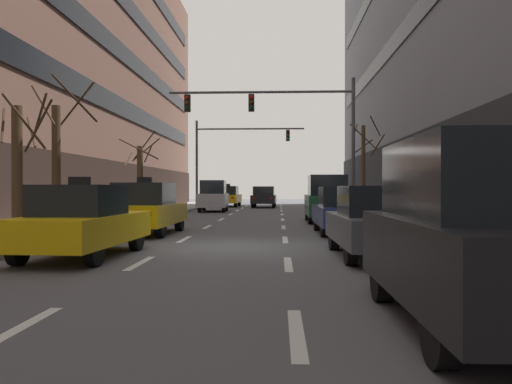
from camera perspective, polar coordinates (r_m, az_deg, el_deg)
ground_plane at (r=13.68m, az=-3.08°, el=-6.03°), size 120.00×120.00×0.00m
sidewalk_right at (r=14.49m, az=22.69°, el=-5.43°), size 3.52×80.00×0.14m
lane_stripe_l1_s2 at (r=6.40m, az=-24.60°, el=-13.46°), size 0.16×2.00×0.01m
lane_stripe_l1_s3 at (r=11.02m, az=-12.56°, el=-7.59°), size 0.16×2.00×0.01m
lane_stripe_l1_s4 at (r=15.86m, az=-7.84°, el=-5.13°), size 0.16×2.00×0.01m
lane_stripe_l1_s5 at (r=20.78m, az=-5.36°, el=-3.82°), size 0.16×2.00×0.01m
lane_stripe_l1_s6 at (r=25.74m, az=-3.83°, el=-3.00°), size 0.16×2.00×0.01m
lane_stripe_l1_s7 at (r=30.70m, az=-2.80°, el=-2.45°), size 0.16×2.00×0.01m
lane_stripe_l1_s8 at (r=35.68m, az=-2.06°, el=-2.05°), size 0.16×2.00×0.01m
lane_stripe_l1_s9 at (r=40.66m, az=-1.50°, el=-1.75°), size 0.16×2.00×0.01m
lane_stripe_l1_s10 at (r=45.65m, az=-1.06°, el=-1.51°), size 0.16×2.00×0.01m
lane_stripe_l2_s2 at (r=5.74m, az=4.46°, el=-15.05°), size 0.16×2.00×0.01m
lane_stripe_l2_s3 at (r=10.65m, az=3.54°, el=-7.86°), size 0.16×2.00×0.01m
lane_stripe_l2_s4 at (r=15.61m, az=3.20°, el=-5.22°), size 0.16×2.00×0.01m
lane_stripe_l2_s5 at (r=20.59m, az=3.03°, el=-3.86°), size 0.16×2.00×0.01m
lane_stripe_l2_s6 at (r=25.58m, az=2.93°, el=-3.02°), size 0.16×2.00×0.01m
lane_stripe_l2_s7 at (r=30.57m, az=2.86°, el=-2.46°), size 0.16×2.00×0.01m
lane_stripe_l2_s8 at (r=35.57m, az=2.81°, el=-2.06°), size 0.16×2.00×0.01m
lane_stripe_l2_s9 at (r=40.56m, az=2.77°, el=-1.76°), size 0.16×2.00×0.01m
lane_stripe_l2_s10 at (r=45.56m, az=2.74°, el=-1.52°), size 0.16×2.00×0.01m
taxi_driving_0 at (r=17.79m, az=-11.98°, el=-1.81°), size 1.98×4.61×1.91m
car_driving_1 at (r=41.86m, az=0.87°, el=-0.56°), size 1.97×4.53×1.69m
car_driving_2 at (r=34.48m, az=-4.67°, el=-0.45°), size 1.94×4.31×2.05m
taxi_driving_3 at (r=12.14m, az=-18.46°, el=-3.11°), size 1.97×4.37×1.79m
taxi_driving_4 at (r=43.39m, az=-3.13°, el=-0.50°), size 2.05×4.63×1.90m
car_parked_0 at (r=6.20m, az=23.01°, el=-4.27°), size 1.81×4.29×2.07m
car_parked_1 at (r=11.88m, az=13.04°, el=-3.24°), size 1.86×4.27×1.59m
car_parked_2 at (r=17.76m, az=9.52°, el=-2.03°), size 1.82×4.25×1.59m
car_parked_3 at (r=23.70m, az=7.75°, el=-0.75°), size 1.87×4.40×2.12m
traffic_signal_0 at (r=25.68m, az=3.71°, el=7.89°), size 9.10×0.35×6.77m
traffic_signal_1 at (r=39.84m, az=-3.03°, el=4.78°), size 8.27×0.35×6.56m
street_tree_0 at (r=27.98m, az=-12.56°, el=1.58°), size 1.94×2.13×4.49m
street_tree_1 at (r=15.94m, az=-24.63°, el=2.62°), size 1.80×1.80×4.50m
street_tree_2 at (r=18.23m, az=-20.99°, el=3.08°), size 2.34×2.43×4.96m
street_tree_3 at (r=29.10m, az=11.74°, el=2.94°), size 1.88×2.00×5.25m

